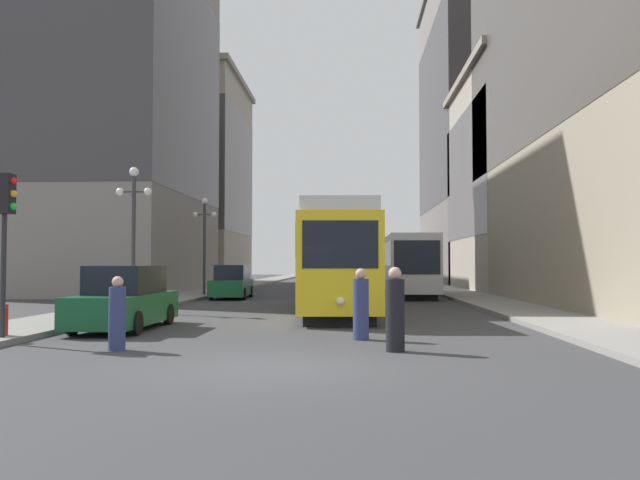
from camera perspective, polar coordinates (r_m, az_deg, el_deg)
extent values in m
plane|color=#38383A|center=(11.52, -3.74, -11.56)|extent=(200.00, 200.00, 0.00)
cube|color=gray|center=(52.14, -7.29, -4.19)|extent=(2.78, 120.00, 0.15)
cube|color=gray|center=(51.75, 10.21, -4.18)|extent=(2.78, 120.00, 0.15)
cube|color=black|center=(24.32, 1.43, -6.22)|extent=(2.76, 11.63, 0.35)
cube|color=yellow|center=(24.26, 1.42, -2.16)|extent=(3.20, 12.65, 3.10)
cube|color=black|center=(24.27, 1.42, -0.51)|extent=(3.20, 12.15, 1.08)
cube|color=silver|center=(24.33, 1.42, 2.02)|extent=(2.98, 12.39, 0.44)
cube|color=black|center=(18.02, 1.87, -0.41)|extent=(2.21, 0.19, 1.40)
sphere|color=#F2EACC|center=(17.98, 1.88, -5.64)|extent=(0.24, 0.24, 0.24)
cube|color=black|center=(37.60, 7.93, -4.79)|extent=(2.20, 11.56, 0.35)
cube|color=silver|center=(37.56, 7.92, -2.16)|extent=(2.59, 12.57, 3.10)
cube|color=black|center=(37.57, 7.91, -1.34)|extent=(2.62, 12.07, 1.30)
cube|color=black|center=(31.33, 8.89, -1.58)|extent=(2.30, 0.08, 1.71)
cylinder|color=black|center=(32.90, -9.97, -4.90)|extent=(0.21, 0.65, 0.64)
cylinder|color=black|center=(35.80, -9.11, -4.68)|extent=(0.21, 0.65, 0.64)
cylinder|color=black|center=(32.64, -7.01, -4.94)|extent=(0.21, 0.65, 0.64)
cylinder|color=black|center=(35.56, -6.38, -4.71)|extent=(0.21, 0.65, 0.64)
cube|color=#14512D|center=(34.20, -8.10, -4.34)|extent=(2.00, 4.82, 0.84)
cube|color=black|center=(34.30, -8.07, -2.96)|extent=(1.69, 2.68, 0.80)
cylinder|color=black|center=(17.74, -21.78, -7.08)|extent=(0.18, 0.64, 0.64)
cylinder|color=black|center=(20.44, -18.36, -6.46)|extent=(0.18, 0.64, 0.64)
cylinder|color=black|center=(17.11, -16.52, -7.33)|extent=(0.18, 0.64, 0.64)
cylinder|color=black|center=(19.89, -13.73, -6.63)|extent=(0.18, 0.64, 0.64)
cube|color=#14512D|center=(18.75, -17.51, -6.01)|extent=(1.82, 4.73, 0.84)
cube|color=black|center=(18.82, -17.36, -3.50)|extent=(1.59, 2.60, 0.80)
cylinder|color=black|center=(13.47, 6.91, -6.88)|extent=(0.40, 0.40, 1.55)
sphere|color=tan|center=(13.43, 6.90, -3.06)|extent=(0.28, 0.28, 0.28)
cylinder|color=navy|center=(15.48, 3.78, -6.36)|extent=(0.39, 0.39, 1.50)
sphere|color=tan|center=(15.44, 3.77, -3.13)|extent=(0.27, 0.27, 0.27)
cylinder|color=navy|center=(14.26, -18.12, -6.88)|extent=(0.36, 0.36, 1.37)
sphere|color=tan|center=(14.21, -18.08, -3.68)|extent=(0.25, 0.25, 0.25)
cylinder|color=#232328|center=(16.44, -27.04, -1.25)|extent=(0.12, 0.12, 3.86)
cube|color=black|center=(16.53, -26.95, 3.81)|extent=(0.36, 0.36, 0.95)
sphere|color=red|center=(16.46, -26.33, 4.88)|extent=(0.18, 0.18, 0.18)
sphere|color=gold|center=(16.43, -26.35, 3.83)|extent=(0.18, 0.18, 0.18)
sphere|color=green|center=(16.40, -26.37, 2.77)|extent=(0.18, 0.18, 0.18)
cylinder|color=#333338|center=(24.99, -16.77, -0.19)|extent=(0.16, 0.16, 5.13)
sphere|color=white|center=(25.23, -16.70, 6.01)|extent=(0.36, 0.36, 0.36)
sphere|color=white|center=(25.32, -17.89, 4.22)|extent=(0.31, 0.31, 0.31)
sphere|color=white|center=(24.95, -15.52, 4.29)|extent=(0.31, 0.31, 0.31)
cube|color=#333338|center=(25.13, -16.72, 4.26)|extent=(1.10, 0.06, 0.06)
cylinder|color=#333338|center=(36.11, -10.58, -0.81)|extent=(0.16, 0.16, 5.18)
sphere|color=white|center=(36.28, -10.55, 3.54)|extent=(0.36, 0.36, 0.36)
sphere|color=white|center=(36.34, -11.40, 2.30)|extent=(0.31, 0.31, 0.31)
sphere|color=white|center=(36.09, -9.71, 2.32)|extent=(0.31, 0.31, 0.31)
cube|color=#333338|center=(36.21, -10.56, 2.31)|extent=(1.10, 0.06, 0.06)
cylinder|color=red|center=(16.90, -27.14, -6.55)|extent=(0.26, 0.26, 0.75)
cube|color=gray|center=(45.09, -19.12, 11.61)|extent=(11.89, 16.56, 25.13)
cube|color=#423F43|center=(45.41, -19.10, 13.15)|extent=(11.93, 16.60, 15.08)
cube|color=#A89E8E|center=(61.26, -13.09, 5.04)|extent=(12.38, 14.35, 19.13)
cube|color=#544F4E|center=(61.38, -13.08, 5.93)|extent=(12.42, 14.39, 11.48)
cube|color=gray|center=(63.24, -13.00, 13.90)|extent=(12.98, 14.95, 0.50)
cube|color=#A89E8E|center=(46.95, 22.29, 4.69)|extent=(15.20, 14.78, 14.79)
cube|color=#544F4E|center=(47.05, 22.28, 5.59)|extent=(15.24, 14.82, 8.87)
cube|color=gray|center=(48.45, 22.15, 13.71)|extent=(15.80, 15.38, 0.50)
cube|color=slate|center=(64.53, 17.31, 9.40)|extent=(15.85, 21.67, 29.54)
cube|color=#383538|center=(64.84, 17.29, 10.68)|extent=(15.89, 21.71, 17.73)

